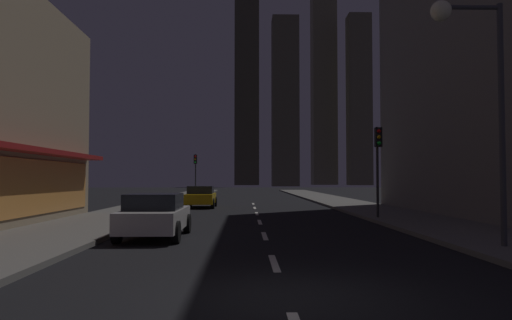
{
  "coord_description": "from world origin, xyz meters",
  "views": [
    {
      "loc": [
        -0.68,
        -7.87,
        1.93
      ],
      "look_at": [
        0.0,
        20.43,
        3.04
      ],
      "focal_mm": 33.78,
      "sensor_mm": 36.0,
      "label": 1
    }
  ],
  "objects_px": {
    "car_parked_near": "(155,215)",
    "fire_hydrant_far_left": "(144,207)",
    "traffic_light_far_left": "(195,166)",
    "traffic_light_near_right": "(378,152)",
    "street_lamp_right": "(470,62)",
    "car_parked_far": "(201,197)"
  },
  "relations": [
    {
      "from": "traffic_light_near_right",
      "to": "street_lamp_right",
      "type": "relative_size",
      "value": 0.64
    },
    {
      "from": "car_parked_near",
      "to": "fire_hydrant_far_left",
      "type": "height_order",
      "value": "car_parked_near"
    },
    {
      "from": "car_parked_near",
      "to": "traffic_light_far_left",
      "type": "xyz_separation_m",
      "value": [
        -1.9,
        31.58,
        2.45
      ]
    },
    {
      "from": "traffic_light_near_right",
      "to": "street_lamp_right",
      "type": "distance_m",
      "value": 9.61
    },
    {
      "from": "car_parked_near",
      "to": "street_lamp_right",
      "type": "height_order",
      "value": "street_lamp_right"
    },
    {
      "from": "traffic_light_far_left",
      "to": "car_parked_near",
      "type": "bearing_deg",
      "value": -86.56
    },
    {
      "from": "car_parked_far",
      "to": "fire_hydrant_far_left",
      "type": "height_order",
      "value": "car_parked_far"
    },
    {
      "from": "traffic_light_far_left",
      "to": "street_lamp_right",
      "type": "relative_size",
      "value": 0.64
    },
    {
      "from": "fire_hydrant_far_left",
      "to": "street_lamp_right",
      "type": "relative_size",
      "value": 0.1
    },
    {
      "from": "car_parked_near",
      "to": "traffic_light_far_left",
      "type": "bearing_deg",
      "value": 93.44
    },
    {
      "from": "car_parked_far",
      "to": "fire_hydrant_far_left",
      "type": "distance_m",
      "value": 7.45
    },
    {
      "from": "car_parked_near",
      "to": "fire_hydrant_far_left",
      "type": "distance_m",
      "value": 9.77
    },
    {
      "from": "car_parked_far",
      "to": "fire_hydrant_far_left",
      "type": "bearing_deg",
      "value": -108.01
    },
    {
      "from": "car_parked_near",
      "to": "traffic_light_near_right",
      "type": "distance_m",
      "value": 11.31
    },
    {
      "from": "fire_hydrant_far_left",
      "to": "traffic_light_far_left",
      "type": "bearing_deg",
      "value": 88.96
    },
    {
      "from": "car_parked_far",
      "to": "traffic_light_far_left",
      "type": "distance_m",
      "value": 15.33
    },
    {
      "from": "car_parked_far",
      "to": "street_lamp_right",
      "type": "distance_m",
      "value": 22.12
    },
    {
      "from": "traffic_light_far_left",
      "to": "street_lamp_right",
      "type": "bearing_deg",
      "value": -72.62
    },
    {
      "from": "car_parked_near",
      "to": "car_parked_far",
      "type": "relative_size",
      "value": 1.0
    },
    {
      "from": "traffic_light_near_right",
      "to": "street_lamp_right",
      "type": "xyz_separation_m",
      "value": [
        -0.12,
        -9.42,
        1.87
      ]
    },
    {
      "from": "fire_hydrant_far_left",
      "to": "street_lamp_right",
      "type": "bearing_deg",
      "value": -48.32
    },
    {
      "from": "car_parked_far",
      "to": "fire_hydrant_far_left",
      "type": "relative_size",
      "value": 6.48
    }
  ]
}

